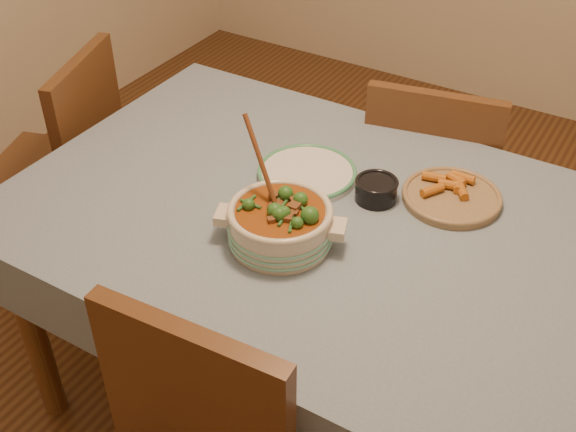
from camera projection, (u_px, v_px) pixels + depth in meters
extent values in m
plane|color=#452613|center=(324.00, 408.00, 2.28)|extent=(4.50, 4.50, 0.00)
cube|color=brown|center=(332.00, 229.00, 1.84)|extent=(1.60, 1.00, 0.05)
cube|color=gray|center=(332.00, 220.00, 1.82)|extent=(1.68, 1.08, 0.01)
cylinder|color=brown|center=(33.00, 329.00, 2.07)|extent=(0.07, 0.07, 0.70)
cylinder|color=brown|center=(209.00, 182.00, 2.66)|extent=(0.07, 0.07, 0.70)
cylinder|color=beige|center=(280.00, 227.00, 1.72)|extent=(0.31, 0.31, 0.10)
torus|color=beige|center=(280.00, 211.00, 1.69)|extent=(0.25, 0.25, 0.02)
cube|color=beige|center=(337.00, 229.00, 1.69)|extent=(0.06, 0.07, 0.02)
cube|color=beige|center=(224.00, 215.00, 1.73)|extent=(0.06, 0.07, 0.02)
cylinder|color=brown|center=(280.00, 213.00, 1.69)|extent=(0.21, 0.21, 0.02)
cylinder|color=silver|center=(307.00, 174.00, 1.96)|extent=(0.31, 0.31, 0.02)
torus|color=#408E63|center=(307.00, 171.00, 1.96)|extent=(0.27, 0.27, 0.01)
cylinder|color=black|center=(376.00, 191.00, 1.87)|extent=(0.14, 0.14, 0.05)
torus|color=black|center=(377.00, 182.00, 1.85)|extent=(0.11, 0.11, 0.01)
cylinder|color=black|center=(377.00, 185.00, 1.86)|extent=(0.09, 0.09, 0.01)
cylinder|color=#9B7E55|center=(451.00, 198.00, 1.88)|extent=(0.27, 0.27, 0.02)
torus|color=#9B7E55|center=(452.00, 195.00, 1.87)|extent=(0.26, 0.26, 0.01)
cube|color=#543519|center=(432.00, 184.00, 2.49)|extent=(0.49, 0.49, 0.04)
cube|color=#543519|center=(429.00, 158.00, 2.21)|extent=(0.41, 0.12, 0.44)
cylinder|color=#543519|center=(480.00, 216.00, 2.71)|extent=(0.04, 0.04, 0.44)
cylinder|color=#543519|center=(388.00, 197.00, 2.80)|extent=(0.04, 0.04, 0.44)
cylinder|color=#543519|center=(466.00, 276.00, 2.44)|extent=(0.04, 0.04, 0.44)
cylinder|color=#543519|center=(365.00, 253.00, 2.54)|extent=(0.04, 0.04, 0.44)
cube|color=#543519|center=(195.00, 410.00, 1.43)|extent=(0.43, 0.07, 0.46)
cube|color=#543519|center=(49.00, 173.00, 2.53)|extent=(0.53, 0.53, 0.04)
cube|color=#543519|center=(89.00, 123.00, 2.36)|extent=(0.17, 0.41, 0.45)
cylinder|color=#543519|center=(40.00, 190.00, 2.84)|extent=(0.04, 0.04, 0.45)
cylinder|color=#543519|center=(126.00, 201.00, 2.77)|extent=(0.04, 0.04, 0.45)
cylinder|color=#543519|center=(86.00, 261.00, 2.50)|extent=(0.04, 0.04, 0.45)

